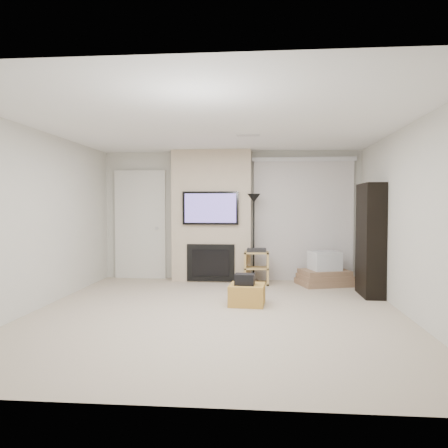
# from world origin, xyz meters

# --- Properties ---
(floor) EXTENTS (5.00, 5.50, 0.00)m
(floor) POSITION_xyz_m (0.00, 0.00, 0.00)
(floor) COLOR #BDAB94
(floor) RESTS_ON ground
(ceiling) EXTENTS (5.00, 5.50, 0.00)m
(ceiling) POSITION_xyz_m (0.00, 0.00, 2.50)
(ceiling) COLOR white
(ceiling) RESTS_ON wall_back
(wall_back) EXTENTS (5.00, 0.00, 2.50)m
(wall_back) POSITION_xyz_m (0.00, 2.75, 1.25)
(wall_back) COLOR beige
(wall_back) RESTS_ON ground
(wall_front) EXTENTS (5.00, 0.00, 2.50)m
(wall_front) POSITION_xyz_m (0.00, -2.75, 1.25)
(wall_front) COLOR beige
(wall_front) RESTS_ON ground
(wall_left) EXTENTS (0.00, 5.50, 2.50)m
(wall_left) POSITION_xyz_m (-2.50, 0.00, 1.25)
(wall_left) COLOR beige
(wall_left) RESTS_ON ground
(wall_right) EXTENTS (0.00, 5.50, 2.50)m
(wall_right) POSITION_xyz_m (2.50, 0.00, 1.25)
(wall_right) COLOR beige
(wall_right) RESTS_ON ground
(hvac_vent) EXTENTS (0.35, 0.18, 0.01)m
(hvac_vent) POSITION_xyz_m (0.40, 0.80, 2.50)
(hvac_vent) COLOR silver
(hvac_vent) RESTS_ON ceiling
(ottoman) EXTENTS (0.54, 0.54, 0.30)m
(ottoman) POSITION_xyz_m (0.40, 0.52, 0.15)
(ottoman) COLOR #BA8838
(ottoman) RESTS_ON floor
(black_bag) EXTENTS (0.30, 0.24, 0.16)m
(black_bag) POSITION_xyz_m (0.36, 0.49, 0.38)
(black_bag) COLOR black
(black_bag) RESTS_ON ottoman
(fireplace_wall) EXTENTS (1.50, 0.47, 2.50)m
(fireplace_wall) POSITION_xyz_m (-0.35, 2.54, 1.24)
(fireplace_wall) COLOR #C9B297
(fireplace_wall) RESTS_ON floor
(entry_door) EXTENTS (1.02, 0.11, 2.14)m
(entry_door) POSITION_xyz_m (-1.80, 2.71, 1.05)
(entry_door) COLOR silver
(entry_door) RESTS_ON floor
(vertical_blinds) EXTENTS (1.98, 0.10, 2.37)m
(vertical_blinds) POSITION_xyz_m (1.40, 2.70, 1.27)
(vertical_blinds) COLOR silver
(vertical_blinds) RESTS_ON floor
(floor_lamp) EXTENTS (0.25, 0.25, 1.67)m
(floor_lamp) POSITION_xyz_m (0.46, 2.36, 1.31)
(floor_lamp) COLOR black
(floor_lamp) RESTS_ON floor
(av_stand) EXTENTS (0.45, 0.38, 0.66)m
(av_stand) POSITION_xyz_m (0.51, 2.22, 0.35)
(av_stand) COLOR tan
(av_stand) RESTS_ON floor
(box_stack) EXTENTS (1.07, 0.92, 0.61)m
(box_stack) POSITION_xyz_m (1.75, 2.24, 0.23)
(box_stack) COLOR #926E52
(box_stack) RESTS_ON floor
(bookshelf) EXTENTS (0.30, 0.80, 1.80)m
(bookshelf) POSITION_xyz_m (2.34, 1.36, 0.90)
(bookshelf) COLOR black
(bookshelf) RESTS_ON floor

